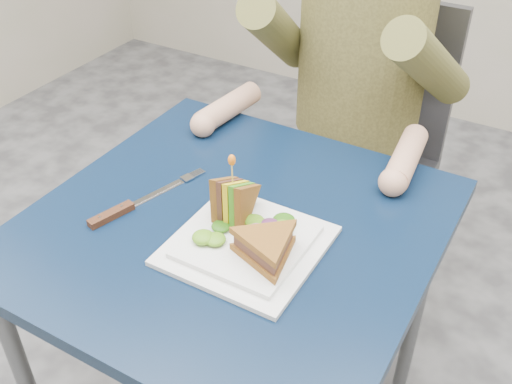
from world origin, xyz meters
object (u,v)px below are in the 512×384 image
Objects in this scene: sandwich_flat at (267,247)px; table at (233,253)px; diner at (363,26)px; plate at (247,244)px; knife at (120,211)px; fork at (168,188)px; sandwich_upright at (233,202)px; chair at (364,137)px.

table is at bearing 147.44° from sandwich_flat.
plate is at bearing -84.63° from diner.
plate is at bearing 7.85° from knife.
sandwich_flat is 1.01× the size of fork.
diner reaches higher than sandwich_flat.
diner is (-0.00, 0.62, 0.26)m from table.
plate is at bearing 155.56° from sandwich_flat.
table is 0.19m from sandwich_flat.
diner is 4.21× the size of sandwich_flat.
sandwich_flat reaches higher than fork.
knife is (-0.21, -0.08, -0.05)m from sandwich_upright.
knife is at bearing -177.91° from sandwich_flat.
sandwich_upright is at bearing 141.47° from plate.
diner is 0.64m from sandwich_upright.
knife is (-0.03, -0.11, 0.00)m from fork.
sandwich_upright reaches higher than plate.
sandwich_upright is (0.01, -0.62, -0.13)m from diner.
fork is (-0.18, 0.03, -0.05)m from sandwich_upright.
diner is at bearing -90.00° from chair.
plate is (0.06, -0.05, 0.09)m from table.
sandwich_upright is 0.67× the size of knife.
sandwich_upright is 0.19m from fork.
plate is (0.06, -0.67, -0.18)m from diner.
table is 0.12m from plate.
diner is 0.72m from sandwich_flat.
chair reaches higher than table.
diner is at bearing 73.76° from fork.
table is 0.74m from chair.
sandwich_flat is (0.12, -0.69, -0.14)m from diner.
diner reaches higher than chair.
table is at bearing -8.20° from fork.
fork is (-0.17, -0.71, 0.19)m from chair.
plate is 0.09m from sandwich_upright.
plate is at bearing -85.40° from chair.
sandwich_upright is at bearing -89.42° from diner.
sandwich_upright is (0.01, -0.74, 0.24)m from chair.
chair is 0.39m from diner.
fork is at bearing 171.80° from table.
fork is at bearing 162.32° from plate.
plate is 1.78× the size of sandwich_upright.
knife is (-0.32, -0.01, -0.04)m from sandwich_flat.
sandwich_flat is (0.12, -0.81, 0.23)m from chair.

